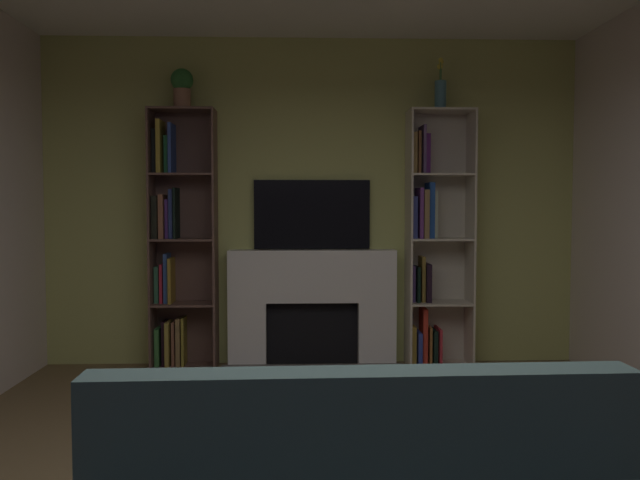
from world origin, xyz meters
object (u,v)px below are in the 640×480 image
tv (312,214)px  potted_plant (182,86)px  fireplace (312,306)px  bookshelf_left (177,244)px  bookshelf_right (431,245)px  vase_with_flowers (440,92)px

tv → potted_plant: 1.57m
potted_plant → fireplace: bearing=2.5°
potted_plant → bookshelf_left: bearing=150.7°
bookshelf_left → potted_plant: size_ratio=6.56×
bookshelf_right → vase_with_flowers: vase_with_flowers is taller
fireplace → tv: size_ratio=1.54×
bookshelf_left → vase_with_flowers: (2.29, -0.04, 1.31)m
bookshelf_right → vase_with_flowers: 1.33m
vase_with_flowers → fireplace: bearing=177.5°
bookshelf_right → potted_plant: bearing=-179.4°
fireplace → vase_with_flowers: vase_with_flowers is taller
bookshelf_left → fireplace: bearing=0.6°
tv → bookshelf_right: 1.08m
fireplace → bookshelf_left: size_ratio=0.70×
fireplace → potted_plant: potted_plant is taller
bookshelf_right → potted_plant: potted_plant is taller
bookshelf_left → bookshelf_right: same height
fireplace → bookshelf_left: (-1.18, -0.01, 0.55)m
tv → vase_with_flowers: 1.54m
fireplace → bookshelf_left: bookshelf_left is taller
fireplace → vase_with_flowers: (1.11, -0.05, 1.87)m
fireplace → tv: (0.00, 0.07, 0.80)m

